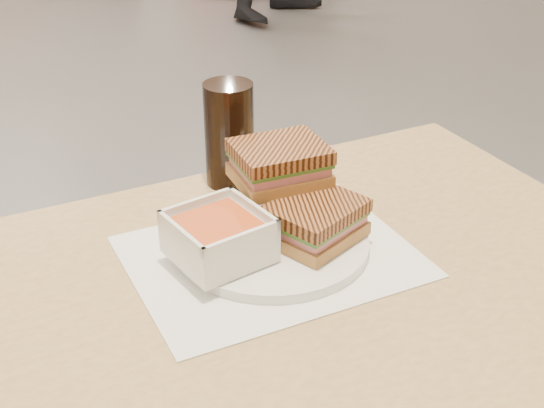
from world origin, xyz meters
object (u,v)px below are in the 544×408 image
soup_bowl (219,238)px  cola_glass (229,134)px  main_table (209,391)px  plate (272,242)px  panini_lower (316,221)px

soup_bowl → cola_glass: bearing=61.6°
main_table → cola_glass: size_ratio=7.51×
main_table → plate: bearing=34.9°
plate → panini_lower: bearing=-29.0°
soup_bowl → cola_glass: size_ratio=0.78×
main_table → cola_glass: (0.17, 0.30, 0.19)m
panini_lower → cola_glass: size_ratio=0.89×
soup_bowl → panini_lower: size_ratio=0.88×
soup_bowl → panini_lower: soup_bowl is taller
panini_lower → cola_glass: bearing=94.2°
panini_lower → soup_bowl: bearing=171.5°
main_table → plate: size_ratio=4.68×
soup_bowl → main_table: bearing=-123.6°
cola_glass → main_table: bearing=-120.0°
main_table → panini_lower: size_ratio=8.45×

